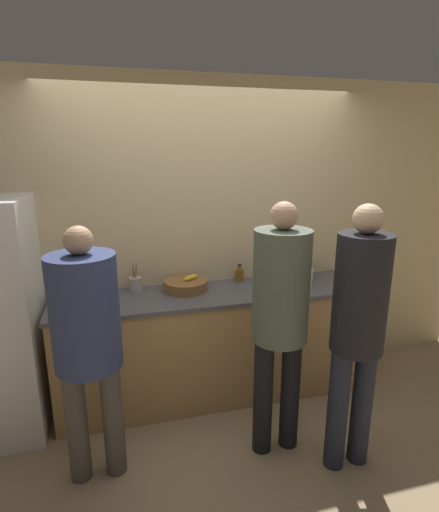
{
  "coord_description": "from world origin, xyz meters",
  "views": [
    {
      "loc": [
        -0.73,
        -2.6,
        2.02
      ],
      "look_at": [
        0.0,
        0.14,
        1.27
      ],
      "focal_mm": 28.0,
      "sensor_mm": 36.0,
      "label": 1
    }
  ],
  "objects_px": {
    "utensil_crock": "(135,283)",
    "cup_black": "(307,273)",
    "person_center": "(280,309)",
    "bottle_amber": "(239,274)",
    "person_left": "(87,333)",
    "fruit_bowl": "(186,285)",
    "person_right": "(358,322)",
    "bottle_clear": "(309,276)"
  },
  "relations": [
    {
      "from": "person_center",
      "to": "utensil_crock",
      "type": "height_order",
      "value": "person_center"
    },
    {
      "from": "person_center",
      "to": "bottle_amber",
      "type": "distance_m",
      "value": 0.95
    },
    {
      "from": "person_right",
      "to": "bottle_clear",
      "type": "relative_size",
      "value": 7.9
    },
    {
      "from": "person_center",
      "to": "person_left",
      "type": "bearing_deg",
      "value": 177.21
    },
    {
      "from": "person_center",
      "to": "bottle_amber",
      "type": "height_order",
      "value": "person_center"
    },
    {
      "from": "person_right",
      "to": "utensil_crock",
      "type": "distance_m",
      "value": 1.73
    },
    {
      "from": "person_left",
      "to": "fruit_bowl",
      "type": "xyz_separation_m",
      "value": [
        0.72,
        0.78,
        -0.03
      ]
    },
    {
      "from": "person_center",
      "to": "bottle_amber",
      "type": "relative_size",
      "value": 11.43
    },
    {
      "from": "person_left",
      "to": "person_right",
      "type": "bearing_deg",
      "value": -11.24
    },
    {
      "from": "bottle_clear",
      "to": "person_center",
      "type": "bearing_deg",
      "value": -129.26
    },
    {
      "from": "person_left",
      "to": "person_right",
      "type": "xyz_separation_m",
      "value": [
        1.59,
        -0.32,
        0.02
      ]
    },
    {
      "from": "bottle_amber",
      "to": "fruit_bowl",
      "type": "bearing_deg",
      "value": -167.39
    },
    {
      "from": "person_left",
      "to": "utensil_crock",
      "type": "height_order",
      "value": "person_left"
    },
    {
      "from": "person_center",
      "to": "cup_black",
      "type": "xyz_separation_m",
      "value": [
        0.63,
        0.87,
        -0.07
      ]
    },
    {
      "from": "utensil_crock",
      "to": "cup_black",
      "type": "height_order",
      "value": "utensil_crock"
    },
    {
      "from": "person_left",
      "to": "person_center",
      "type": "distance_m",
      "value": 1.19
    },
    {
      "from": "cup_black",
      "to": "utensil_crock",
      "type": "bearing_deg",
      "value": 177.4
    },
    {
      "from": "bottle_clear",
      "to": "person_right",
      "type": "bearing_deg",
      "value": -99.55
    },
    {
      "from": "utensil_crock",
      "to": "bottle_clear",
      "type": "bearing_deg",
      "value": -10.12
    },
    {
      "from": "person_left",
      "to": "fruit_bowl",
      "type": "distance_m",
      "value": 1.07
    },
    {
      "from": "bottle_clear",
      "to": "fruit_bowl",
      "type": "bearing_deg",
      "value": 171.03
    },
    {
      "from": "fruit_bowl",
      "to": "person_right",
      "type": "bearing_deg",
      "value": -51.89
    },
    {
      "from": "person_right",
      "to": "utensil_crock",
      "type": "bearing_deg",
      "value": 136.58
    },
    {
      "from": "person_center",
      "to": "bottle_amber",
      "type": "bearing_deg",
      "value": 88.23
    },
    {
      "from": "person_right",
      "to": "fruit_bowl",
      "type": "distance_m",
      "value": 1.4
    },
    {
      "from": "person_left",
      "to": "bottle_clear",
      "type": "bearing_deg",
      "value": 19.66
    },
    {
      "from": "bottle_amber",
      "to": "person_left",
      "type": "bearing_deg",
      "value": -143.7
    },
    {
      "from": "person_left",
      "to": "bottle_amber",
      "type": "distance_m",
      "value": 1.51
    },
    {
      "from": "person_left",
      "to": "person_center",
      "type": "xyz_separation_m",
      "value": [
        1.19,
        -0.06,
        0.05
      ]
    },
    {
      "from": "fruit_bowl",
      "to": "utensil_crock",
      "type": "distance_m",
      "value": 0.41
    },
    {
      "from": "bottle_clear",
      "to": "cup_black",
      "type": "height_order",
      "value": "bottle_clear"
    },
    {
      "from": "bottle_amber",
      "to": "bottle_clear",
      "type": "relative_size",
      "value": 0.69
    },
    {
      "from": "fruit_bowl",
      "to": "bottle_clear",
      "type": "distance_m",
      "value": 1.03
    },
    {
      "from": "person_left",
      "to": "person_center",
      "type": "height_order",
      "value": "person_center"
    },
    {
      "from": "fruit_bowl",
      "to": "bottle_amber",
      "type": "height_order",
      "value": "bottle_amber"
    },
    {
      "from": "utensil_crock",
      "to": "bottle_clear",
      "type": "height_order",
      "value": "utensil_crock"
    },
    {
      "from": "person_center",
      "to": "utensil_crock",
      "type": "distance_m",
      "value": 1.27
    },
    {
      "from": "person_center",
      "to": "cup_black",
      "type": "bearing_deg",
      "value": 53.81
    },
    {
      "from": "person_center",
      "to": "fruit_bowl",
      "type": "bearing_deg",
      "value": 118.84
    },
    {
      "from": "cup_black",
      "to": "person_left",
      "type": "bearing_deg",
      "value": -156.08
    },
    {
      "from": "person_left",
      "to": "utensil_crock",
      "type": "distance_m",
      "value": 0.93
    },
    {
      "from": "person_left",
      "to": "cup_black",
      "type": "xyz_separation_m",
      "value": [
        1.82,
        0.81,
        -0.02
      ]
    }
  ]
}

